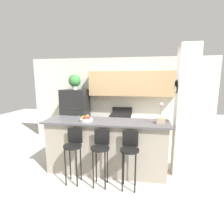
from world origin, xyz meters
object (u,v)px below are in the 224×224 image
at_px(bar_stool_left, 73,148).
at_px(bar_stool_mid, 101,150).
at_px(stove_range, 121,129).
at_px(fruit_bowl, 86,119).
at_px(refrigerator, 76,116).
at_px(trash_bin, 93,139).
at_px(orchid_vase, 161,119).
at_px(potted_plant_on_fridge, 75,81).
at_px(bar_stool_right, 130,151).

relative_size(bar_stool_left, bar_stool_mid, 1.00).
bearing_deg(stove_range, bar_stool_left, -106.09).
bearing_deg(bar_stool_left, fruit_bowl, 73.39).
bearing_deg(refrigerator, trash_bin, -21.56).
relative_size(bar_stool_mid, trash_bin, 2.68).
height_order(bar_stool_mid, orchid_vase, orchid_vase).
relative_size(stove_range, potted_plant_on_fridge, 2.46).
xyz_separation_m(bar_stool_mid, bar_stool_right, (0.51, 0.00, 0.00)).
relative_size(bar_stool_mid, orchid_vase, 2.57).
bearing_deg(bar_stool_right, orchid_vase, 40.59).
xyz_separation_m(refrigerator, bar_stool_right, (1.79, -2.10, -0.13)).
height_order(potted_plant_on_fridge, orchid_vase, potted_plant_on_fridge).
bearing_deg(stove_range, fruit_bowl, -105.96).
distance_m(stove_range, bar_stool_mid, 2.15).
height_order(fruit_bowl, trash_bin, fruit_bowl).
bearing_deg(refrigerator, fruit_bowl, -62.27).
bearing_deg(bar_stool_left, refrigerator, 109.97).
relative_size(stove_range, bar_stool_left, 1.05).
height_order(bar_stool_mid, potted_plant_on_fridge, potted_plant_on_fridge).
bearing_deg(bar_stool_left, bar_stool_right, 0.00).
relative_size(bar_stool_left, bar_stool_right, 1.00).
distance_m(stove_range, bar_stool_left, 2.24).
bearing_deg(bar_stool_mid, trash_bin, 110.27).
bearing_deg(stove_range, bar_stool_mid, -92.77).
bearing_deg(bar_stool_left, orchid_vase, 16.40).
xyz_separation_m(fruit_bowl, trash_bin, (-0.30, 1.45, -0.94)).
bearing_deg(bar_stool_right, refrigerator, 130.45).
xyz_separation_m(bar_stool_right, potted_plant_on_fridge, (-1.79, 2.10, 1.18)).
height_order(stove_range, bar_stool_left, stove_range).
bearing_deg(bar_stool_left, bar_stool_mid, 0.00).
bearing_deg(bar_stool_right, bar_stool_mid, 180.00).
bearing_deg(fruit_bowl, stove_range, 74.04).
height_order(stove_range, bar_stool_right, stove_range).
relative_size(bar_stool_right, fruit_bowl, 4.04).
distance_m(bar_stool_left, bar_stool_mid, 0.51).
xyz_separation_m(bar_stool_left, fruit_bowl, (0.12, 0.41, 0.45)).
bearing_deg(potted_plant_on_fridge, trash_bin, -21.57).
xyz_separation_m(refrigerator, trash_bin, (0.59, -0.23, -0.62)).
xyz_separation_m(stove_range, fruit_bowl, (-0.49, -1.72, 0.67)).
bearing_deg(trash_bin, bar_stool_left, -84.61).
relative_size(stove_range, bar_stool_right, 1.05).
distance_m(bar_stool_mid, orchid_vase, 1.25).
distance_m(orchid_vase, fruit_bowl, 1.44).
bearing_deg(trash_bin, orchid_vase, -38.95).
bearing_deg(stove_range, trash_bin, -161.16).
distance_m(bar_stool_mid, trash_bin, 2.05).
bearing_deg(bar_stool_left, trash_bin, 95.39).
relative_size(bar_stool_left, orchid_vase, 2.57).
relative_size(bar_stool_mid, fruit_bowl, 4.04).
bearing_deg(orchid_vase, fruit_bowl, -178.15).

